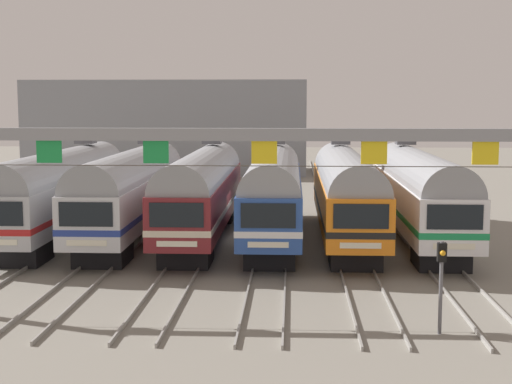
{
  "coord_description": "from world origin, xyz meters",
  "views": [
    {
      "loc": [
        2.9,
        -39.9,
        7.46
      ],
      "look_at": [
        0.89,
        1.54,
        2.39
      ],
      "focal_mm": 53.09,
      "sensor_mm": 36.0,
      "label": 1
    }
  ],
  "objects_px": {
    "catenary_gantry": "(210,161)",
    "yard_signal_mast": "(441,270)",
    "commuter_train_maroon": "(202,190)",
    "commuter_train_blue": "(274,190)",
    "commuter_train_stainless": "(61,189)",
    "commuter_train_orange": "(346,190)",
    "commuter_train_white": "(419,191)",
    "commuter_train_silver": "(131,189)"
  },
  "relations": [
    {
      "from": "commuter_train_orange",
      "to": "commuter_train_white",
      "type": "bearing_deg",
      "value": 0.0
    },
    {
      "from": "commuter_train_stainless",
      "to": "commuter_train_blue",
      "type": "height_order",
      "value": "same"
    },
    {
      "from": "commuter_train_maroon",
      "to": "commuter_train_orange",
      "type": "xyz_separation_m",
      "value": [
        7.64,
        0.0,
        0.0
      ]
    },
    {
      "from": "commuter_train_silver",
      "to": "commuter_train_blue",
      "type": "bearing_deg",
      "value": 0.0
    },
    {
      "from": "commuter_train_white",
      "to": "catenary_gantry",
      "type": "xyz_separation_m",
      "value": [
        -9.55,
        -13.5,
        2.63
      ]
    },
    {
      "from": "commuter_train_blue",
      "to": "commuter_train_white",
      "type": "height_order",
      "value": "same"
    },
    {
      "from": "commuter_train_silver",
      "to": "commuter_train_blue",
      "type": "height_order",
      "value": "same"
    },
    {
      "from": "commuter_train_silver",
      "to": "catenary_gantry",
      "type": "distance_m",
      "value": 14.9
    },
    {
      "from": "commuter_train_maroon",
      "to": "yard_signal_mast",
      "type": "xyz_separation_m",
      "value": [
        9.55,
        -16.16,
        -0.58
      ]
    },
    {
      "from": "commuter_train_white",
      "to": "catenary_gantry",
      "type": "distance_m",
      "value": 16.74
    },
    {
      "from": "commuter_train_stainless",
      "to": "catenary_gantry",
      "type": "height_order",
      "value": "catenary_gantry"
    },
    {
      "from": "commuter_train_stainless",
      "to": "yard_signal_mast",
      "type": "height_order",
      "value": "commuter_train_stainless"
    },
    {
      "from": "yard_signal_mast",
      "to": "commuter_train_silver",
      "type": "bearing_deg",
      "value": 129.61
    },
    {
      "from": "commuter_train_silver",
      "to": "commuter_train_maroon",
      "type": "relative_size",
      "value": 1.0
    },
    {
      "from": "commuter_train_silver",
      "to": "commuter_train_maroon",
      "type": "bearing_deg",
      "value": 0.0
    },
    {
      "from": "commuter_train_maroon",
      "to": "yard_signal_mast",
      "type": "height_order",
      "value": "commuter_train_maroon"
    },
    {
      "from": "commuter_train_blue",
      "to": "yard_signal_mast",
      "type": "relative_size",
      "value": 5.99
    },
    {
      "from": "commuter_train_blue",
      "to": "catenary_gantry",
      "type": "xyz_separation_m",
      "value": [
        -1.91,
        -13.5,
        2.63
      ]
    },
    {
      "from": "commuter_train_stainless",
      "to": "commuter_train_white",
      "type": "distance_m",
      "value": 19.1
    },
    {
      "from": "commuter_train_silver",
      "to": "catenary_gantry",
      "type": "xyz_separation_m",
      "value": [
        5.73,
        -13.5,
        2.63
      ]
    },
    {
      "from": "commuter_train_silver",
      "to": "commuter_train_white",
      "type": "height_order",
      "value": "same"
    },
    {
      "from": "yard_signal_mast",
      "to": "commuter_train_maroon",
      "type": "bearing_deg",
      "value": 120.59
    },
    {
      "from": "commuter_train_stainless",
      "to": "commuter_train_orange",
      "type": "height_order",
      "value": "same"
    },
    {
      "from": "commuter_train_maroon",
      "to": "yard_signal_mast",
      "type": "bearing_deg",
      "value": -59.41
    },
    {
      "from": "catenary_gantry",
      "to": "yard_signal_mast",
      "type": "relative_size",
      "value": 8.07
    },
    {
      "from": "commuter_train_stainless",
      "to": "commuter_train_orange",
      "type": "bearing_deg",
      "value": 0.0
    },
    {
      "from": "commuter_train_orange",
      "to": "yard_signal_mast",
      "type": "distance_m",
      "value": 16.28
    },
    {
      "from": "commuter_train_maroon",
      "to": "catenary_gantry",
      "type": "height_order",
      "value": "catenary_gantry"
    },
    {
      "from": "commuter_train_orange",
      "to": "yard_signal_mast",
      "type": "bearing_deg",
      "value": -83.26
    },
    {
      "from": "commuter_train_maroon",
      "to": "commuter_train_blue",
      "type": "relative_size",
      "value": 1.0
    },
    {
      "from": "commuter_train_blue",
      "to": "commuter_train_white",
      "type": "bearing_deg",
      "value": 0.0
    },
    {
      "from": "yard_signal_mast",
      "to": "commuter_train_white",
      "type": "bearing_deg",
      "value": 83.26
    },
    {
      "from": "commuter_train_orange",
      "to": "commuter_train_silver",
      "type": "bearing_deg",
      "value": 180.0
    },
    {
      "from": "commuter_train_white",
      "to": "yard_signal_mast",
      "type": "distance_m",
      "value": 16.28
    },
    {
      "from": "commuter_train_silver",
      "to": "catenary_gantry",
      "type": "height_order",
      "value": "catenary_gantry"
    },
    {
      "from": "commuter_train_maroon",
      "to": "commuter_train_white",
      "type": "distance_m",
      "value": 11.46
    },
    {
      "from": "commuter_train_silver",
      "to": "commuter_train_white",
      "type": "relative_size",
      "value": 1.0
    },
    {
      "from": "commuter_train_stainless",
      "to": "commuter_train_white",
      "type": "bearing_deg",
      "value": 0.0
    },
    {
      "from": "commuter_train_maroon",
      "to": "commuter_train_orange",
      "type": "height_order",
      "value": "same"
    },
    {
      "from": "commuter_train_maroon",
      "to": "commuter_train_white",
      "type": "relative_size",
      "value": 1.0
    },
    {
      "from": "commuter_train_stainless",
      "to": "commuter_train_blue",
      "type": "xyz_separation_m",
      "value": [
        11.46,
        0.0,
        0.0
      ]
    },
    {
      "from": "catenary_gantry",
      "to": "commuter_train_blue",
      "type": "bearing_deg",
      "value": 81.95
    }
  ]
}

